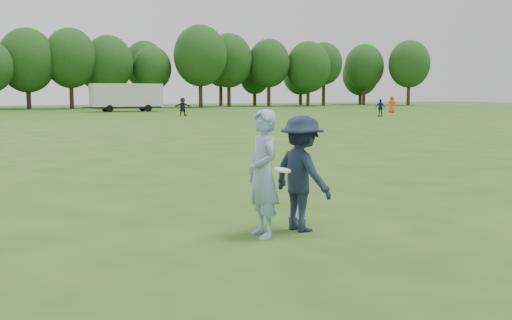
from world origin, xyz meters
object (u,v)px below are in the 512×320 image
object	(u,v)px
player_far_b	(380,108)
field_cone	(186,114)
player_far_d	(183,107)
player_far_c	(392,104)
thrower	(263,174)
defender	(302,174)
cargo_trailer	(126,96)

from	to	relation	value
player_far_b	field_cone	xyz separation A→B (m)	(-15.80, 8.92, -0.66)
field_cone	player_far_b	bearing A→B (deg)	-29.45
player_far_d	player_far_b	bearing A→B (deg)	-21.94
player_far_c	player_far_d	distance (m)	23.45
thrower	defender	world-z (taller)	thrower
thrower	defender	xyz separation A→B (m)	(0.77, 0.12, -0.05)
player_far_c	field_cone	world-z (taller)	player_far_c
player_far_d	cargo_trailer	world-z (taller)	cargo_trailer
cargo_trailer	field_cone	bearing A→B (deg)	-81.47
player_far_c	player_far_d	bearing A→B (deg)	13.83
thrower	player_far_b	bearing A→B (deg)	142.14
thrower	field_cone	size ratio (longest dim) A/B	6.73
thrower	cargo_trailer	xyz separation A→B (m)	(12.19, 60.32, 0.77)
player_far_c	field_cone	bearing A→B (deg)	13.40
player_far_b	player_far_c	world-z (taller)	player_far_c
player_far_c	defender	bearing A→B (deg)	67.35
player_far_b	thrower	bearing A→B (deg)	-66.97
thrower	player_far_d	xyz separation A→B (m)	(13.99, 45.54, -0.14)
player_far_b	cargo_trailer	xyz separation A→B (m)	(-18.00, 23.55, 0.97)
defender	player_far_c	world-z (taller)	defender
player_far_b	player_far_c	bearing A→B (deg)	108.35
player_far_b	player_far_d	distance (m)	18.42
player_far_b	player_far_c	distance (m)	10.36
field_cone	cargo_trailer	bearing A→B (deg)	98.53
player_far_b	cargo_trailer	distance (m)	29.66
defender	player_far_c	bearing A→B (deg)	-51.45
player_far_c	cargo_trailer	xyz separation A→B (m)	(-25.21, 16.11, 0.86)
defender	player_far_b	size ratio (longest dim) A/B	1.18
defender	field_cone	bearing A→B (deg)	-28.37
player_far_c	player_far_d	xyz separation A→B (m)	(-23.41, 1.33, -0.04)
player_far_c	player_far_d	world-z (taller)	player_far_c
player_far_c	player_far_d	size ratio (longest dim) A/B	1.05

